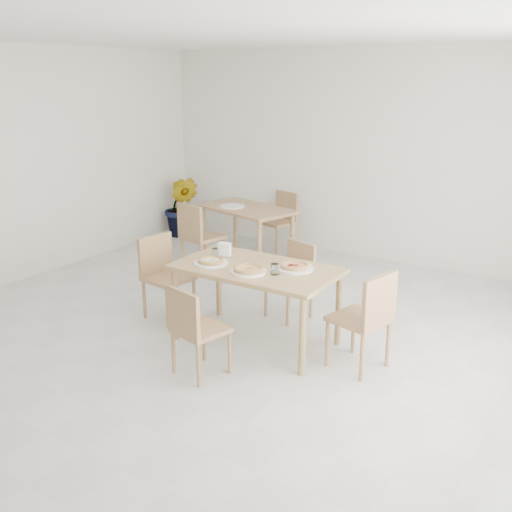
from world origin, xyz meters
The scene contains 21 objects.
main_table centered at (0.43, 0.35, 0.67)m, with size 1.52×0.87×0.75m.
chair_south centered at (0.36, -0.51, 0.46)m, with size 0.47×0.47×0.79m.
chair_north centered at (0.41, 1.11, 0.46)m, with size 0.48×0.48×0.79m.
chair_west centered at (-0.73, 0.36, 0.50)m, with size 0.48×0.48×0.86m.
chair_east centered at (1.52, 0.39, 0.51)m, with size 0.52×0.52×0.88m.
plate_margherita centered at (0.46, 0.17, 0.76)m, with size 0.32×0.32×0.02m, color white.
plate_mushroom centered at (0.03, 0.19, 0.76)m, with size 0.32×0.32×0.02m, color white.
plate_pepperoni centered at (0.76, 0.48, 0.76)m, with size 0.35×0.35×0.02m, color white.
pizza_margherita centered at (0.46, 0.17, 0.78)m, with size 0.29×0.29×0.03m.
pizza_mushroom centered at (0.03, 0.19, 0.78)m, with size 0.32×0.32×0.03m.
pizza_pepperoni centered at (0.76, 0.48, 0.78)m, with size 0.27×0.27×0.03m.
tumbler_a centered at (0.68, 0.26, 0.80)m, with size 0.07×0.07×0.10m, color white.
tumbler_b centered at (-0.06, 0.38, 0.80)m, with size 0.07×0.07×0.09m, color white.
napkin_holder centered at (0.00, 0.44, 0.82)m, with size 0.14×0.10×0.14m.
fork_a centered at (-0.04, 0.57, 0.75)m, with size 0.02×0.19×0.01m, color silver.
fork_b centered at (0.25, 0.42, 0.75)m, with size 0.01×0.16×0.01m, color silver.
second_table centered at (-1.07, 2.43, 0.65)m, with size 1.43×1.03×0.75m.
chair_back_s centered at (-1.32, 1.69, 0.53)m, with size 0.53×0.53×0.91m.
chair_back_n centered at (-0.94, 3.13, 0.49)m, with size 0.51×0.51×0.85m.
plate_empty centered at (-1.24, 2.35, 0.76)m, with size 0.33×0.33×0.02m, color white.
potted_plant centered at (-2.65, 2.98, 0.47)m, with size 0.52×0.42×0.95m, color #1E6620.
Camera 1 is at (3.27, -4.05, 2.45)m, focal length 42.00 mm.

